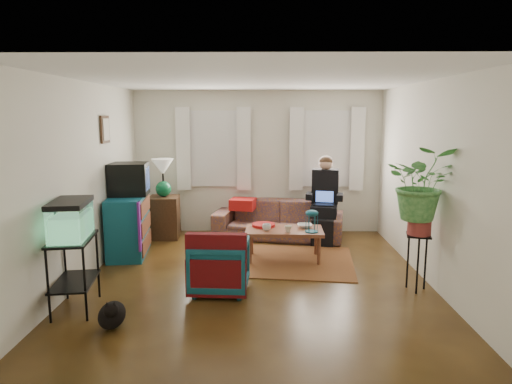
{
  "coord_description": "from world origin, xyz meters",
  "views": [
    {
      "loc": [
        0.09,
        -5.86,
        2.16
      ],
      "look_at": [
        0.0,
        0.4,
        1.1
      ],
      "focal_mm": 32.0,
      "sensor_mm": 36.0,
      "label": 1
    }
  ],
  "objects_px": {
    "sofa": "(278,213)",
    "plant_stand": "(417,263)",
    "coffee_table": "(284,244)",
    "armchair": "(220,263)",
    "side_table": "(164,217)",
    "aquarium_stand": "(75,274)",
    "dresser": "(128,226)"
  },
  "relations": [
    {
      "from": "sofa",
      "to": "plant_stand",
      "type": "relative_size",
      "value": 3.13
    },
    {
      "from": "coffee_table",
      "to": "armchair",
      "type": "bearing_deg",
      "value": -122.76
    },
    {
      "from": "side_table",
      "to": "plant_stand",
      "type": "xyz_separation_m",
      "value": [
        3.66,
        -2.43,
        -0.01
      ]
    },
    {
      "from": "sofa",
      "to": "aquarium_stand",
      "type": "bearing_deg",
      "value": -116.43
    },
    {
      "from": "side_table",
      "to": "dresser",
      "type": "height_order",
      "value": "dresser"
    },
    {
      "from": "side_table",
      "to": "aquarium_stand",
      "type": "relative_size",
      "value": 0.9
    },
    {
      "from": "aquarium_stand",
      "to": "armchair",
      "type": "bearing_deg",
      "value": 11.82
    },
    {
      "from": "coffee_table",
      "to": "plant_stand",
      "type": "bearing_deg",
      "value": -35.23
    },
    {
      "from": "side_table",
      "to": "aquarium_stand",
      "type": "bearing_deg",
      "value": -96.53
    },
    {
      "from": "side_table",
      "to": "dresser",
      "type": "distance_m",
      "value": 1.08
    },
    {
      "from": "coffee_table",
      "to": "side_table",
      "type": "bearing_deg",
      "value": 150.75
    },
    {
      "from": "sofa",
      "to": "dresser",
      "type": "bearing_deg",
      "value": -144.87
    },
    {
      "from": "dresser",
      "to": "armchair",
      "type": "relative_size",
      "value": 1.46
    },
    {
      "from": "side_table",
      "to": "sofa",
      "type": "bearing_deg",
      "value": 1.03
    },
    {
      "from": "coffee_table",
      "to": "aquarium_stand",
      "type": "bearing_deg",
      "value": -141.35
    },
    {
      "from": "armchair",
      "to": "plant_stand",
      "type": "relative_size",
      "value": 0.99
    },
    {
      "from": "sofa",
      "to": "coffee_table",
      "type": "bearing_deg",
      "value": -76.95
    },
    {
      "from": "side_table",
      "to": "plant_stand",
      "type": "bearing_deg",
      "value": -33.64
    },
    {
      "from": "side_table",
      "to": "dresser",
      "type": "relative_size",
      "value": 0.72
    },
    {
      "from": "side_table",
      "to": "dresser",
      "type": "bearing_deg",
      "value": -108.45
    },
    {
      "from": "dresser",
      "to": "plant_stand",
      "type": "relative_size",
      "value": 1.45
    },
    {
      "from": "sofa",
      "to": "coffee_table",
      "type": "relative_size",
      "value": 1.95
    },
    {
      "from": "armchair",
      "to": "plant_stand",
      "type": "bearing_deg",
      "value": -176.23
    },
    {
      "from": "dresser",
      "to": "sofa",
      "type": "bearing_deg",
      "value": 17.67
    },
    {
      "from": "aquarium_stand",
      "to": "coffee_table",
      "type": "bearing_deg",
      "value": 28.58
    },
    {
      "from": "side_table",
      "to": "armchair",
      "type": "relative_size",
      "value": 1.04
    },
    {
      "from": "dresser",
      "to": "aquarium_stand",
      "type": "height_order",
      "value": "dresser"
    },
    {
      "from": "dresser",
      "to": "armchair",
      "type": "bearing_deg",
      "value": -49.66
    },
    {
      "from": "side_table",
      "to": "coffee_table",
      "type": "distance_m",
      "value": 2.41
    },
    {
      "from": "sofa",
      "to": "armchair",
      "type": "height_order",
      "value": "sofa"
    },
    {
      "from": "plant_stand",
      "to": "dresser",
      "type": "bearing_deg",
      "value": 160.52
    },
    {
      "from": "aquarium_stand",
      "to": "plant_stand",
      "type": "relative_size",
      "value": 1.15
    }
  ]
}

